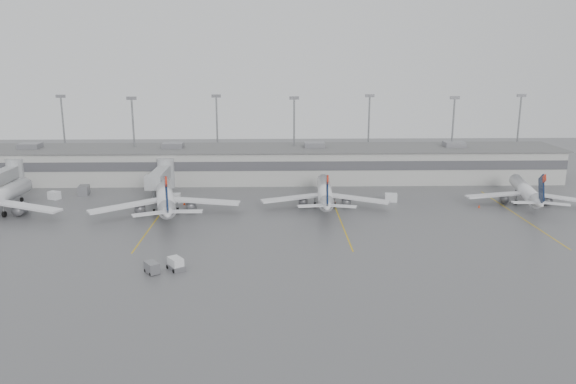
{
  "coord_description": "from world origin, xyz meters",
  "views": [
    {
      "loc": [
        5.18,
        -79.93,
        30.16
      ],
      "look_at": [
        7.62,
        24.0,
        5.0
      ],
      "focal_mm": 35.0,
      "sensor_mm": 36.0,
      "label": 1
    }
  ],
  "objects_px": {
    "jet_mid_right": "(325,193)",
    "baggage_tug": "(176,265)",
    "jet_mid_left": "(165,197)",
    "jet_far_right": "(527,191)"
  },
  "relations": [
    {
      "from": "jet_mid_left",
      "to": "jet_far_right",
      "type": "distance_m",
      "value": 74.22
    },
    {
      "from": "jet_far_right",
      "to": "baggage_tug",
      "type": "xyz_separation_m",
      "value": [
        -66.91,
        -35.48,
        -2.11
      ]
    },
    {
      "from": "jet_far_right",
      "to": "baggage_tug",
      "type": "relative_size",
      "value": 8.28
    },
    {
      "from": "jet_mid_left",
      "to": "baggage_tug",
      "type": "height_order",
      "value": "jet_mid_left"
    },
    {
      "from": "jet_mid_left",
      "to": "baggage_tug",
      "type": "xyz_separation_m",
      "value": [
        7.14,
        -30.39,
        -2.56
      ]
    },
    {
      "from": "jet_mid_right",
      "to": "jet_mid_left",
      "type": "bearing_deg",
      "value": -169.32
    },
    {
      "from": "jet_mid_left",
      "to": "jet_far_right",
      "type": "xyz_separation_m",
      "value": [
        74.05,
        5.09,
        -0.46
      ]
    },
    {
      "from": "jet_mid_right",
      "to": "baggage_tug",
      "type": "xyz_separation_m",
      "value": [
        -24.68,
        -34.56,
        -2.24
      ]
    },
    {
      "from": "jet_mid_right",
      "to": "baggage_tug",
      "type": "height_order",
      "value": "jet_mid_right"
    },
    {
      "from": "jet_far_right",
      "to": "baggage_tug",
      "type": "bearing_deg",
      "value": -139.9
    }
  ]
}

